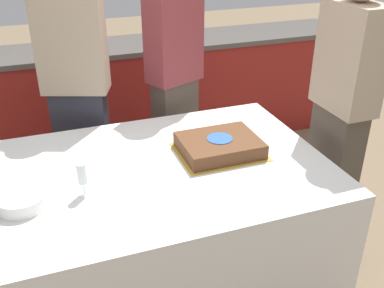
{
  "coord_description": "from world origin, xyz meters",
  "views": [
    {
      "loc": [
        -0.52,
        -1.92,
        1.9
      ],
      "look_at": [
        0.17,
        0.0,
        0.82
      ],
      "focal_mm": 42.0,
      "sensor_mm": 36.0,
      "label": 1
    }
  ],
  "objects_px": {
    "cake": "(219,146)",
    "plate_stack": "(21,201)",
    "person_seated_right": "(341,111)",
    "wine_glass": "(82,175)",
    "person_cutting_cake": "(174,77)",
    "person_standing_back": "(77,90)"
  },
  "relations": [
    {
      "from": "plate_stack",
      "to": "wine_glass",
      "type": "xyz_separation_m",
      "value": [
        0.27,
        0.0,
        0.07
      ]
    },
    {
      "from": "person_cutting_cake",
      "to": "person_standing_back",
      "type": "distance_m",
      "value": 0.64
    },
    {
      "from": "wine_glass",
      "to": "cake",
      "type": "bearing_deg",
      "value": 12.31
    },
    {
      "from": "cake",
      "to": "person_seated_right",
      "type": "height_order",
      "value": "person_seated_right"
    },
    {
      "from": "cake",
      "to": "person_seated_right",
      "type": "xyz_separation_m",
      "value": [
        0.73,
        -0.04,
        0.11
      ]
    },
    {
      "from": "cake",
      "to": "person_seated_right",
      "type": "relative_size",
      "value": 0.27
    },
    {
      "from": "cake",
      "to": "person_seated_right",
      "type": "distance_m",
      "value": 0.74
    },
    {
      "from": "wine_glass",
      "to": "person_seated_right",
      "type": "relative_size",
      "value": 0.1
    },
    {
      "from": "person_cutting_cake",
      "to": "person_standing_back",
      "type": "height_order",
      "value": "person_standing_back"
    },
    {
      "from": "cake",
      "to": "plate_stack",
      "type": "distance_m",
      "value": 1.03
    },
    {
      "from": "wine_glass",
      "to": "person_seated_right",
      "type": "bearing_deg",
      "value": 4.8
    },
    {
      "from": "person_cutting_cake",
      "to": "person_seated_right",
      "type": "relative_size",
      "value": 1.0
    },
    {
      "from": "plate_stack",
      "to": "person_seated_right",
      "type": "relative_size",
      "value": 0.13
    },
    {
      "from": "wine_glass",
      "to": "plate_stack",
      "type": "bearing_deg",
      "value": -179.54
    },
    {
      "from": "wine_glass",
      "to": "person_seated_right",
      "type": "xyz_separation_m",
      "value": [
        1.48,
        0.12,
        0.04
      ]
    },
    {
      "from": "cake",
      "to": "plate_stack",
      "type": "height_order",
      "value": "cake"
    },
    {
      "from": "person_seated_right",
      "to": "person_standing_back",
      "type": "height_order",
      "value": "person_standing_back"
    },
    {
      "from": "cake",
      "to": "person_cutting_cake",
      "type": "bearing_deg",
      "value": 90.0
    },
    {
      "from": "person_cutting_cake",
      "to": "wine_glass",
      "type": "bearing_deg",
      "value": 28.81
    },
    {
      "from": "person_cutting_cake",
      "to": "person_standing_back",
      "type": "relative_size",
      "value": 1.0
    },
    {
      "from": "plate_stack",
      "to": "person_cutting_cake",
      "type": "bearing_deg",
      "value": 42.8
    },
    {
      "from": "cake",
      "to": "wine_glass",
      "type": "height_order",
      "value": "wine_glass"
    }
  ]
}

